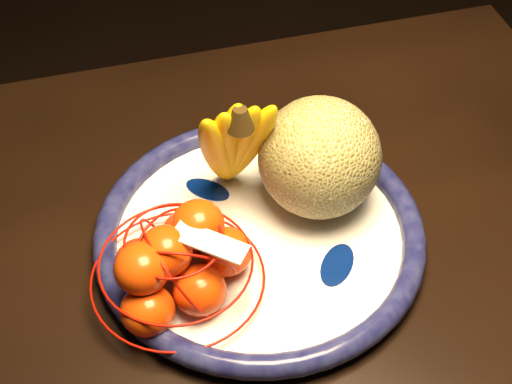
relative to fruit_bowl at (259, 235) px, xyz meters
name	(u,v)px	position (x,y,z in m)	size (l,w,h in m)	color
fruit_bowl	(259,235)	(0.00, 0.00, 0.00)	(0.35, 0.35, 0.03)	white
cantaloupe	(320,158)	(0.08, 0.02, 0.06)	(0.13, 0.13, 0.13)	olive
banana_bunch	(232,141)	(0.00, 0.06, 0.08)	(0.11, 0.10, 0.16)	yellow
mandarin_bag	(176,262)	(-0.10, -0.03, 0.04)	(0.21, 0.21, 0.11)	#FF4C11
price_tag	(210,242)	(-0.07, -0.05, 0.08)	(0.07, 0.03, 0.00)	white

